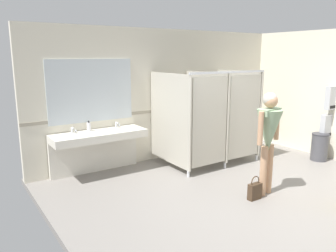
% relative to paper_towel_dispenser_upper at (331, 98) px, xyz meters
% --- Properties ---
extents(ground_plane, '(6.19, 6.19, 0.10)m').
position_rel_paper_towel_dispenser_upper_xyz_m(ground_plane, '(-2.72, -0.75, -1.38)').
color(ground_plane, gray).
extents(wall_back, '(6.19, 0.12, 2.75)m').
position_rel_paper_towel_dispenser_upper_xyz_m(wall_back, '(-2.72, 2.10, 0.05)').
color(wall_back, beige).
rests_on(wall_back, ground_plane).
extents(wall_back_tile_band, '(6.19, 0.01, 0.06)m').
position_rel_paper_towel_dispenser_upper_xyz_m(wall_back_tile_band, '(-2.72, 2.04, -0.28)').
color(wall_back_tile_band, '#9E937F').
rests_on(wall_back_tile_band, wall_back).
extents(vanity_counter, '(1.75, 0.58, 0.94)m').
position_rel_paper_towel_dispenser_upper_xyz_m(vanity_counter, '(-4.52, 1.82, -0.71)').
color(vanity_counter, silver).
rests_on(vanity_counter, ground_plane).
extents(mirror_panel, '(1.65, 0.02, 1.17)m').
position_rel_paper_towel_dispenser_upper_xyz_m(mirror_panel, '(-4.52, 2.03, 0.24)').
color(mirror_panel, silver).
rests_on(mirror_panel, wall_back).
extents(bathroom_stalls, '(1.89, 1.36, 1.92)m').
position_rel_paper_towel_dispenser_upper_xyz_m(bathroom_stalls, '(-2.30, 1.16, -0.32)').
color(bathroom_stalls, '#B2AD9E').
rests_on(bathroom_stalls, ground_plane).
extents(paper_towel_dispenser_upper, '(0.30, 0.13, 0.49)m').
position_rel_paper_towel_dispenser_upper_xyz_m(paper_towel_dispenser_upper, '(0.00, 0.00, 0.00)').
color(paper_towel_dispenser_upper, '#B7BABF').
rests_on(paper_towel_dispenser_upper, wall_side_right).
extents(paper_towel_dispenser_lower, '(0.36, 0.13, 0.49)m').
position_rel_paper_towel_dispenser_upper_xyz_m(paper_towel_dispenser_lower, '(0.00, 0.03, -0.60)').
color(paper_towel_dispenser_lower, '#B7BABF').
rests_on(paper_towel_dispenser_lower, wall_side_right).
extents(trash_bin, '(0.35, 0.35, 0.58)m').
position_rel_paper_towel_dispenser_upper_xyz_m(trash_bin, '(-0.26, 0.00, -1.03)').
color(trash_bin, '#47474C').
rests_on(trash_bin, ground_plane).
extents(person_standing, '(0.57, 0.47, 1.65)m').
position_rel_paper_towel_dispenser_upper_xyz_m(person_standing, '(-2.63, -0.58, -0.28)').
color(person_standing, tan).
rests_on(person_standing, ground_plane).
extents(handbag, '(0.23, 0.10, 0.38)m').
position_rel_paper_towel_dispenser_upper_xyz_m(handbag, '(-2.94, -0.63, -1.18)').
color(handbag, '#3F2D1E').
rests_on(handbag, ground_plane).
extents(soap_dispenser, '(0.07, 0.07, 0.20)m').
position_rel_paper_towel_dispenser_upper_xyz_m(soap_dispenser, '(-4.65, 1.91, -0.41)').
color(soap_dispenser, white).
rests_on(soap_dispenser, vanity_counter).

